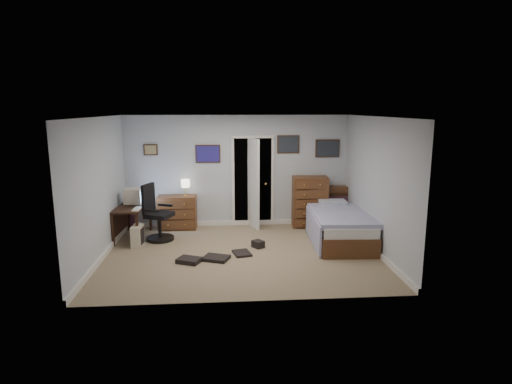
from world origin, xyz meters
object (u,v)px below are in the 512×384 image
office_chair (157,219)px  bed (339,226)px  low_dresser (177,212)px  tall_dresser (310,202)px  computer_desk (128,213)px

office_chair → bed: office_chair is taller
low_dresser → tall_dresser: (2.97, -0.02, 0.20)m
tall_dresser → bed: 1.26m
office_chair → low_dresser: office_chair is taller
low_dresser → bed: low_dresser is taller
office_chair → low_dresser: (0.33, 0.80, -0.07)m
tall_dresser → computer_desk: bearing=-167.5°
computer_desk → office_chair: bearing=-13.0°
office_chair → tall_dresser: size_ratio=1.01×
tall_dresser → bed: (0.36, -1.19, -0.25)m
office_chair → tall_dresser: office_chair is taller
computer_desk → tall_dresser: size_ratio=1.06×
office_chair → bed: size_ratio=0.54×
office_chair → computer_desk: bearing=-175.0°
low_dresser → tall_dresser: size_ratio=0.73×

